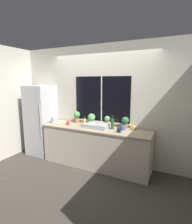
{
  "coord_description": "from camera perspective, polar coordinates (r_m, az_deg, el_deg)",
  "views": [
    {
      "loc": [
        1.63,
        -3.02,
        1.89
      ],
      "look_at": [
        0.02,
        0.3,
        1.23
      ],
      "focal_mm": 28.0,
      "sensor_mm": 36.0,
      "label": 1
    }
  ],
  "objects": [
    {
      "name": "mug_red",
      "position": [
        4.11,
        -9.16,
        -3.59
      ],
      "size": [
        0.07,
        0.07,
        0.09
      ],
      "color": "#B72D28",
      "rests_on": "counter"
    },
    {
      "name": "counter",
      "position": [
        3.97,
        -0.23,
        -11.27
      ],
      "size": [
        2.44,
        0.62,
        0.88
      ],
      "color": "beige",
      "rests_on": "ground_plane"
    },
    {
      "name": "potted_plant_center_left",
      "position": [
        4.08,
        -1.47,
        -2.0
      ],
      "size": [
        0.18,
        0.18,
        0.26
      ],
      "color": "#9E6B4C",
      "rests_on": "counter"
    },
    {
      "name": "ground_plane",
      "position": [
        3.92,
        -2.23,
        -18.72
      ],
      "size": [
        14.0,
        14.0,
        0.0
      ],
      "primitive_type": "plane",
      "color": "#38332D"
    },
    {
      "name": "mug_yellow",
      "position": [
        3.74,
        12.22,
        -5.13
      ],
      "size": [
        0.09,
        0.09,
        0.08
      ],
      "color": "gold",
      "rests_on": "counter"
    },
    {
      "name": "mug_black",
      "position": [
        3.51,
        7.49,
        -5.99
      ],
      "size": [
        0.08,
        0.08,
        0.08
      ],
      "color": "black",
      "rests_on": "counter"
    },
    {
      "name": "wall_left",
      "position": [
        5.93,
        -14.13,
        4.6
      ],
      "size": [
        0.06,
        7.0,
        2.7
      ],
      "color": "beige",
      "rests_on": "ground_plane"
    },
    {
      "name": "refrigerator",
      "position": [
        4.76,
        -17.33,
        -2.53
      ],
      "size": [
        0.62,
        0.67,
        1.77
      ],
      "color": "#B7B7BC",
      "rests_on": "ground_plane"
    },
    {
      "name": "potted_plant_far_left",
      "position": [
        4.28,
        -6.27,
        -1.39
      ],
      "size": [
        0.16,
        0.16,
        0.28
      ],
      "color": "#9E6B4C",
      "rests_on": "counter"
    },
    {
      "name": "kettle",
      "position": [
        4.36,
        -13.52,
        -2.42
      ],
      "size": [
        0.15,
        0.15,
        0.17
      ],
      "color": "#B2B2B7",
      "rests_on": "counter"
    },
    {
      "name": "potted_plant_far_right",
      "position": [
        3.79,
        9.51,
        -3.19
      ],
      "size": [
        0.15,
        0.15,
        0.25
      ],
      "color": "#9E6B4C",
      "rests_on": "counter"
    },
    {
      "name": "bottle_tall",
      "position": [
        3.71,
        5.4,
        -3.77
      ],
      "size": [
        0.07,
        0.07,
        0.29
      ],
      "color": "#235128",
      "rests_on": "counter"
    },
    {
      "name": "potted_plant_center_right",
      "position": [
        3.93,
        3.7,
        -2.99
      ],
      "size": [
        0.12,
        0.12,
        0.24
      ],
      "color": "#9E6B4C",
      "rests_on": "counter"
    },
    {
      "name": "soap_bottle",
      "position": [
        3.96,
        -3.78,
        -3.32
      ],
      "size": [
        0.07,
        0.07,
        0.21
      ],
      "color": "#DBD14C",
      "rests_on": "counter"
    },
    {
      "name": "mug_blue",
      "position": [
        3.69,
        8.75,
        -5.18
      ],
      "size": [
        0.09,
        0.09,
        0.08
      ],
      "color": "#3351AD",
      "rests_on": "counter"
    },
    {
      "name": "wall_back",
      "position": [
        4.07,
        2.03,
        2.48
      ],
      "size": [
        8.0,
        0.09,
        2.7
      ],
      "color": "beige",
      "rests_on": "ground_plane"
    },
    {
      "name": "sink",
      "position": [
        3.83,
        0.42,
        -4.43
      ],
      "size": [
        0.51,
        0.43,
        0.27
      ],
      "color": "#ADADB2",
      "rests_on": "counter"
    }
  ]
}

